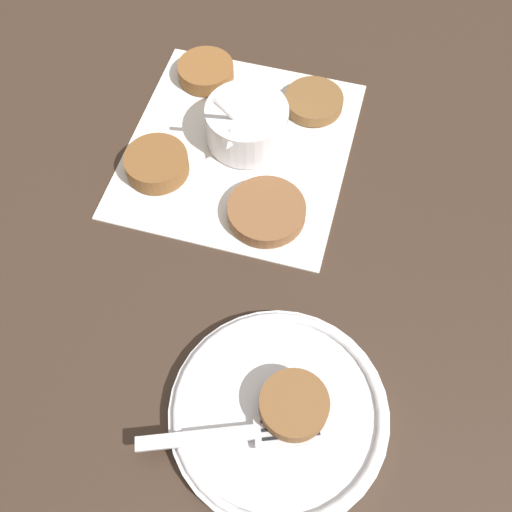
% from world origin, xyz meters
% --- Properties ---
extents(ground_plane, '(4.00, 4.00, 0.00)m').
position_xyz_m(ground_plane, '(0.00, 0.00, 0.00)').
color(ground_plane, '#38281E').
extents(napkin, '(0.29, 0.27, 0.00)m').
position_xyz_m(napkin, '(-0.02, -0.02, 0.00)').
color(napkin, silver).
rests_on(napkin, ground_plane).
extents(sauce_bowl, '(0.10, 0.09, 0.09)m').
position_xyz_m(sauce_bowl, '(-0.03, -0.02, 0.02)').
color(sauce_bowl, silver).
rests_on(sauce_bowl, napkin).
extents(fritter_0, '(0.08, 0.08, 0.02)m').
position_xyz_m(fritter_0, '(0.06, 0.04, 0.01)').
color(fritter_0, brown).
rests_on(fritter_0, napkin).
extents(fritter_1, '(0.07, 0.07, 0.01)m').
position_xyz_m(fritter_1, '(-0.11, 0.04, 0.01)').
color(fritter_1, brown).
rests_on(fritter_1, napkin).
extents(fritter_2, '(0.07, 0.07, 0.02)m').
position_xyz_m(fritter_2, '(0.05, -0.09, 0.01)').
color(fritter_2, brown).
rests_on(fritter_2, napkin).
extents(fritter_3, '(0.07, 0.07, 0.02)m').
position_xyz_m(fritter_3, '(-0.10, -0.10, 0.01)').
color(fritter_3, brown).
rests_on(fritter_3, napkin).
extents(serving_plate, '(0.19, 0.19, 0.02)m').
position_xyz_m(serving_plate, '(0.24, 0.13, 0.01)').
color(serving_plate, silver).
rests_on(serving_plate, ground_plane).
extents(fritter_on_plate, '(0.06, 0.06, 0.02)m').
position_xyz_m(fritter_on_plate, '(0.24, 0.14, 0.03)').
color(fritter_on_plate, brown).
rests_on(fritter_on_plate, serving_plate).
extents(fork, '(0.09, 0.15, 0.00)m').
position_xyz_m(fork, '(0.27, 0.12, 0.02)').
color(fork, silver).
rests_on(fork, serving_plate).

